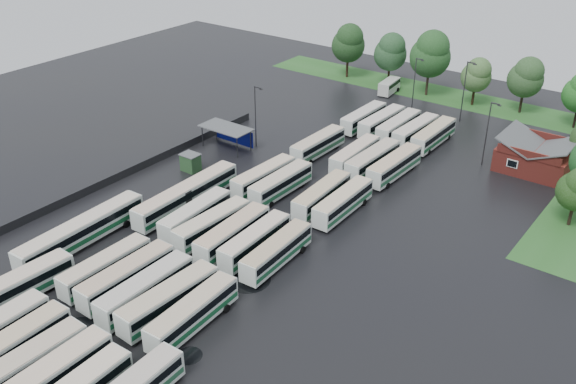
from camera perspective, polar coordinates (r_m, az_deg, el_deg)
The scene contains 49 objects.
ground at distance 77.36m, azimuth -6.54°, elevation -4.59°, with size 160.00×160.00×0.00m, color black.
brick_building at distance 100.09m, azimuth 21.13°, elevation 2.80°, with size 10.07×8.60×5.39m.
wash_shed at distance 100.70m, azimuth -5.37°, elevation 5.52°, with size 8.20×4.20×3.58m.
utility_hut at distance 94.59m, azimuth -8.66°, elevation 2.64°, with size 2.70×2.20×2.62m.
grass_strip_north at distance 126.58m, azimuth 14.60°, elevation 8.11°, with size 80.00×10.00×0.01m, color #275C22.
west_fence at distance 96.24m, azimuth -13.09°, elevation 2.19°, with size 0.10×50.00×1.20m, color #2D2D30.
bus_r0c1 at distance 64.95m, azimuth -23.33°, elevation -12.56°, with size 2.74×11.46×3.17m.
bus_r0c2 at distance 62.61m, azimuth -22.16°, elevation -14.06°, with size 2.61×11.29×3.13m.
bus_r0c3 at distance 60.56m, azimuth -20.35°, elevation -15.24°, with size 2.65×11.72×3.25m.
bus_r1c0 at distance 72.62m, azimuth -15.91°, elevation -6.45°, with size 2.40×11.10×3.09m.
bus_r1c1 at distance 70.43m, azimuth -14.13°, elevation -7.30°, with size 2.53×11.64×3.24m.
bus_r1c2 at distance 68.13m, azimuth -12.54°, elevation -8.44°, with size 2.56×11.64×3.24m.
bus_r1c3 at distance 66.27m, azimuth -10.54°, elevation -9.39°, with size 3.00×11.77×3.25m.
bus_r1c4 at distance 64.31m, azimuth -8.47°, elevation -10.59°, with size 2.92×11.39×3.14m.
bus_r2c0 at distance 80.10m, azimuth -8.21°, elevation -2.03°, with size 2.94×11.29×3.11m.
bus_r2c1 at distance 77.86m, azimuth -6.75°, elevation -2.89°, with size 2.84×11.26×3.11m.
bus_r2c2 at distance 75.75m, azimuth -4.94°, elevation -3.70°, with size 2.98×11.63×3.21m.
bus_r2c3 at distance 74.39m, azimuth -2.96°, elevation -4.35°, with size 2.74×11.10×3.07m.
bus_r2c4 at distance 72.43m, azimuth -1.02°, elevation -5.30°, with size 2.87×11.17×3.08m.
bus_r3c0 at distance 88.56m, azimuth -2.16°, elevation 1.37°, with size 2.84×11.19×3.09m.
bus_r3c1 at distance 86.69m, azimuth -0.64°, elevation 0.78°, with size 2.52×11.21×3.11m.
bus_r3c3 at distance 83.81m, azimuth 3.03°, elevation -0.29°, with size 2.93×11.33×3.12m.
bus_r3c4 at distance 82.34m, azimuth 4.92°, elevation -0.92°, with size 2.65×11.32×3.14m.
bus_r4c0 at distance 98.33m, azimuth 2.69°, elevation 4.23°, with size 2.57×11.28×3.13m.
bus_r4c2 at distance 95.41m, azimuth 5.98°, elevation 3.30°, with size 2.65×11.16×3.09m.
bus_r4c3 at distance 93.95m, azimuth 7.54°, elevation 2.85°, with size 2.74×11.67×3.23m.
bus_r4c4 at distance 92.70m, azimuth 9.42°, elevation 2.33°, with size 2.76×11.61×3.21m.
bus_r5c0 at distance 109.19m, azimuth 6.74°, elevation 6.57°, with size 2.42×11.11×3.09m.
bus_r5c1 at distance 107.91m, azimuth 8.33°, elevation 6.21°, with size 2.73×11.30×3.13m.
bus_r5c2 at distance 106.44m, azimuth 9.79°, elevation 5.78°, with size 2.42×11.27×3.14m.
bus_r5c3 at distance 105.17m, azimuth 11.27°, elevation 5.35°, with size 2.84×11.29×3.12m.
bus_r5c4 at distance 104.04m, azimuth 12.80°, elevation 4.94°, with size 2.45×11.34×3.15m.
artic_bus_west_b at distance 84.70m, azimuth -9.00°, elevation -0.25°, with size 2.81×17.42×3.22m.
artic_bus_west_c at distance 79.65m, azimuth -17.87°, elevation -3.35°, with size 3.12×17.60×3.25m.
minibus at distance 126.03m, azimuth 8.99°, elevation 9.29°, with size 2.79×6.11×2.58m.
tree_north_0 at distance 132.71m, azimuth 5.42°, elevation 13.07°, with size 6.74×6.74×11.16m.
tree_north_1 at distance 128.88m, azimuth 9.13°, elevation 12.23°, with size 6.42×6.42×10.63m.
tree_north_2 at distance 124.24m, azimuth 12.59°, elevation 11.92°, with size 7.62×7.62×12.63m.
tree_north_3 at distance 121.83m, azimuth 16.45°, elevation 9.99°, with size 5.46×5.46×9.04m.
tree_north_4 at distance 120.43m, azimuth 20.45°, elevation 9.57°, with size 6.23×6.23×10.32m.
lamp_post_ne at distance 97.70m, azimuth 17.36°, elevation 5.33°, with size 1.53×0.30×9.90m.
lamp_post_nw at distance 99.87m, azimuth -2.86°, elevation 7.12°, with size 1.53×0.30×9.91m.
lamp_post_back_w at distance 116.46m, azimuth 11.23°, elevation 9.68°, with size 1.49×0.29×9.68m.
lamp_post_back_e at distance 113.20m, azimuth 15.46°, elevation 8.95°, with size 1.64×0.32×10.63m.
puddle_0 at distance 66.72m, azimuth -18.40°, elevation -12.22°, with size 6.38×6.38×0.01m, color black.
puddle_1 at distance 62.53m, azimuth -17.07°, elevation -15.19°, with size 4.14×4.14×0.01m, color black.
puddle_2 at distance 84.70m, azimuth -10.23°, elevation -1.74°, with size 4.77×4.77×0.01m, color black.
puddle_3 at distance 70.98m, azimuth -3.53°, elevation -7.81°, with size 4.91×4.91×0.01m, color black.
puddle_4 at distance 62.35m, azimuth -8.79°, elevation -14.18°, with size 2.54×2.54×0.01m, color black.
Camera 1 is at (45.64, -46.43, 41.79)m, focal length 40.00 mm.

